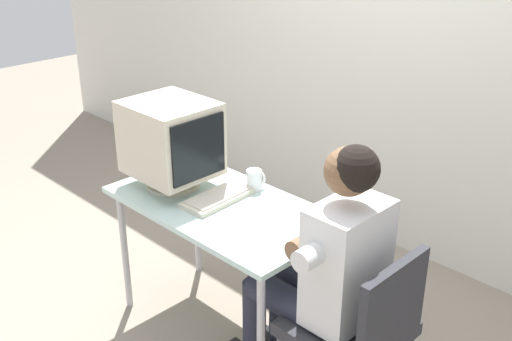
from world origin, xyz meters
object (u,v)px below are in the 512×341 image
office_chair (359,326)px  desk_mug (254,180)px  desk (222,216)px  keyboard (221,196)px  person_seated (323,267)px  crt_monitor (171,139)px

office_chair → desk_mug: office_chair is taller
office_chair → desk: bearing=178.3°
desk → keyboard: size_ratio=2.75×
keyboard → desk_mug: (0.04, 0.19, 0.04)m
office_chair → desk_mug: (-0.86, 0.25, 0.29)m
desk → keyboard: 0.10m
keyboard → person_seated: size_ratio=0.33×
person_seated → desk: bearing=177.7°
desk → office_chair: 0.87m
desk_mug → crt_monitor: bearing=-140.7°
keyboard → crt_monitor: bearing=-166.2°
office_chair → person_seated: 0.28m
crt_monitor → office_chair: bearing=0.7°
desk_mug → desk: bearing=-89.4°
crt_monitor → office_chair: size_ratio=0.53×
office_chair → crt_monitor: bearing=-179.3°
office_chair → desk_mug: 0.94m
crt_monitor → desk: bearing=7.1°
keyboard → desk_mug: desk_mug is taller
crt_monitor → office_chair: crt_monitor is taller
office_chair → person_seated: person_seated is taller
keyboard → office_chair: bearing=-3.5°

